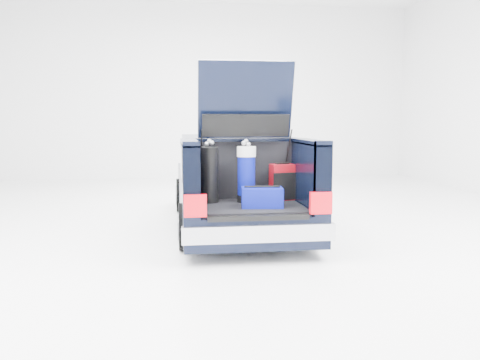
{
  "coord_description": "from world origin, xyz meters",
  "views": [
    {
      "loc": [
        -1.0,
        -7.88,
        1.69
      ],
      "look_at": [
        0.0,
        -0.5,
        0.81
      ],
      "focal_mm": 38.0,
      "sensor_mm": 36.0,
      "label": 1
    }
  ],
  "objects": [
    {
      "name": "ground",
      "position": [
        0.0,
        0.0,
        0.0
      ],
      "size": [
        14.0,
        14.0,
        0.0
      ],
      "primitive_type": "plane",
      "color": "white",
      "rests_on": "ground"
    },
    {
      "name": "car",
      "position": [
        -0.0,
        0.11,
        0.67
      ],
      "size": [
        1.87,
        4.65,
        2.47
      ],
      "color": "black",
      "rests_on": "ground"
    },
    {
      "name": "red_suitcase",
      "position": [
        0.5,
        -1.12,
        0.84
      ],
      "size": [
        0.34,
        0.25,
        0.52
      ],
      "rotation": [
        0.0,
        0.0,
        0.17
      ],
      "color": "maroon",
      "rests_on": "car"
    },
    {
      "name": "black_golf_bag",
      "position": [
        -0.5,
        -1.22,
        0.98
      ],
      "size": [
        0.24,
        0.28,
        0.83
      ],
      "rotation": [
        0.0,
        0.0,
        -0.05
      ],
      "color": "black",
      "rests_on": "car"
    },
    {
      "name": "blue_golf_bag",
      "position": [
        -0.01,
        -1.23,
        0.98
      ],
      "size": [
        0.29,
        0.29,
        0.84
      ],
      "rotation": [
        0.0,
        0.0,
        -0.19
      ],
      "color": "black",
      "rests_on": "car"
    },
    {
      "name": "blue_duffel",
      "position": [
        0.13,
        -1.65,
        0.72
      ],
      "size": [
        0.55,
        0.39,
        0.27
      ],
      "rotation": [
        0.0,
        0.0,
        -0.12
      ],
      "color": "#040A6F",
      "rests_on": "car"
    }
  ]
}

